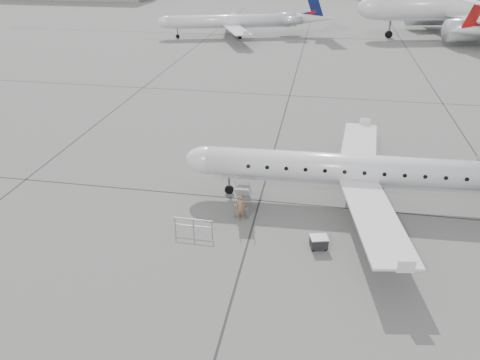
# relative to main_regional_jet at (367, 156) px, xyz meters

# --- Properties ---
(ground) EXTENTS (320.00, 320.00, 0.00)m
(ground) POSITION_rel_main_regional_jet_xyz_m (-2.60, -5.93, -3.29)
(ground) COLOR slate
(ground) RESTS_ON ground
(main_regional_jet) EXTENTS (26.41, 19.52, 6.58)m
(main_regional_jet) POSITION_rel_main_regional_jet_xyz_m (0.00, 0.00, 0.00)
(main_regional_jet) COLOR silver
(main_regional_jet) RESTS_ON ground
(airstair) EXTENTS (0.93, 2.12, 2.06)m
(airstair) POSITION_rel_main_regional_jet_xyz_m (-7.32, -2.31, -2.26)
(airstair) COLOR silver
(airstair) RESTS_ON ground
(passenger) EXTENTS (0.72, 0.56, 1.76)m
(passenger) POSITION_rel_main_regional_jet_xyz_m (-7.27, -3.50, -2.41)
(passenger) COLOR brown
(passenger) RESTS_ON ground
(safety_railing) EXTENTS (2.20, 0.12, 1.00)m
(safety_railing) POSITION_rel_main_regional_jet_xyz_m (-9.70, -5.45, -2.79)
(safety_railing) COLOR gray
(safety_railing) RESTS_ON ground
(baggage_cart) EXTENTS (1.06, 0.94, 0.79)m
(baggage_cart) POSITION_rel_main_regional_jet_xyz_m (-2.55, -5.57, -2.90)
(baggage_cart) COLOR black
(baggage_cart) RESTS_ON ground
(bg_regional_left) EXTENTS (32.82, 27.49, 7.40)m
(bg_regional_left) POSITION_rel_main_regional_jet_xyz_m (-18.93, 54.23, 0.41)
(bg_regional_left) COLOR silver
(bg_regional_left) RESTS_ON ground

